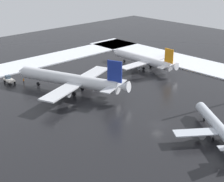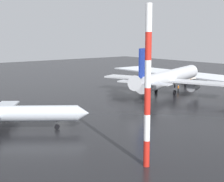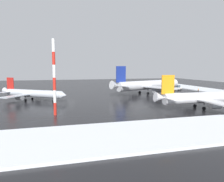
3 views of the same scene
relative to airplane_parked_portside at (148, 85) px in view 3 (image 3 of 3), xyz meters
The scene contains 11 objects.
ground_plane 32.87m from the airplane_parked_portside, behind, with size 240.00×240.00×0.00m, color black.
snow_bank_far 61.40m from the airplane_parked_portside, 122.12° to the right, with size 152.00×16.00×0.44m, color white.
snow_bank_right 34.67m from the airplane_parked_portside, ahead, with size 14.00×116.00×0.44m, color white.
airplane_parked_portside is the anchor object (origin of this frame).
airplane_foreground_jet 46.59m from the airplane_parked_portside, behind, with size 22.33×19.63×7.82m.
airplane_far_rear 34.75m from the airplane_parked_portside, 87.91° to the right, with size 31.71×26.22×9.44m.
pushback_tug 23.09m from the airplane_parked_portside, 26.27° to the left, with size 4.68×2.46×2.50m.
ground_crew_beside_wing 25.60m from the airplane_parked_portside, ahead, with size 0.36×0.36×1.71m.
ground_crew_mid_apron 4.51m from the airplane_parked_portside, ahead, with size 0.36×0.36×1.71m.
ground_crew_near_tug 18.72m from the airplane_parked_portside, 21.30° to the left, with size 0.36×0.36×1.71m.
antenna_mast 50.69m from the airplane_parked_portside, 140.74° to the right, with size 0.70×0.70×18.07m.
Camera 3 is at (-7.17, -83.36, 11.49)m, focal length 35.00 mm.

